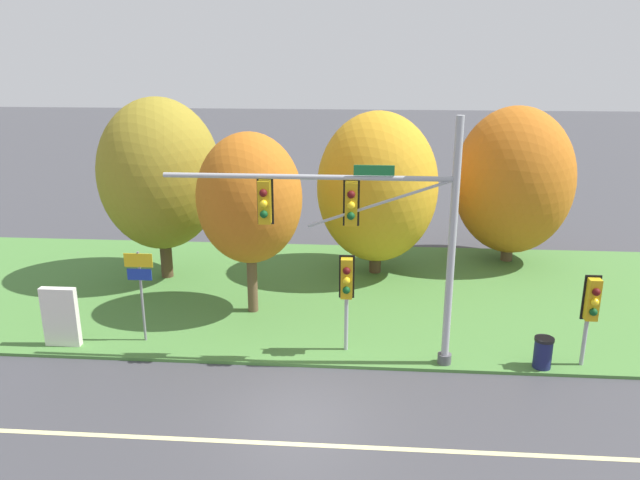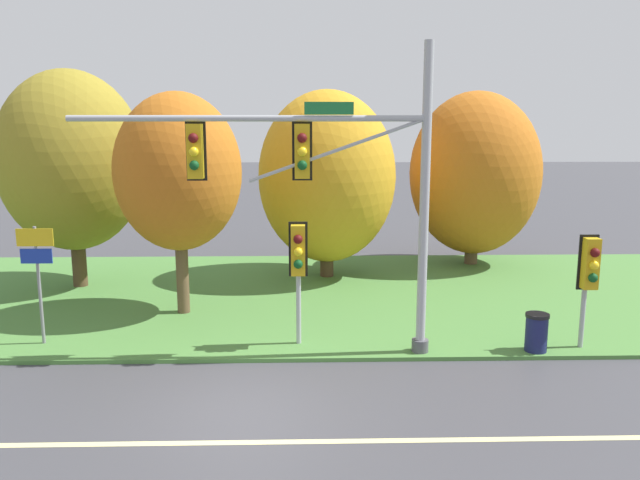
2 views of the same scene
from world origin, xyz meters
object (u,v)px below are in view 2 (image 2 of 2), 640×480
at_px(pedestrian_signal_near_kerb, 590,269).
at_px(tree_nearest_road, 72,161).
at_px(tree_mid_verge, 475,174).
at_px(route_sign_post, 37,265).
at_px(pedestrian_signal_further_along, 298,257).
at_px(traffic_signal_mast, 327,175).
at_px(tree_left_of_mast, 178,173).
at_px(tree_behind_signpost, 327,177).
at_px(trash_bin, 536,332).

height_order(pedestrian_signal_near_kerb, tree_nearest_road, tree_nearest_road).
distance_m(tree_nearest_road, tree_mid_verge, 14.45).
bearing_deg(pedestrian_signal_near_kerb, route_sign_post, 176.76).
distance_m(pedestrian_signal_further_along, route_sign_post, 6.38).
bearing_deg(tree_mid_verge, route_sign_post, -146.11).
bearing_deg(pedestrian_signal_further_along, route_sign_post, 177.24).
bearing_deg(route_sign_post, traffic_signal_mast, -6.49).
relative_size(traffic_signal_mast, tree_mid_verge, 1.24).
bearing_deg(tree_mid_verge, pedestrian_signal_further_along, -126.36).
bearing_deg(tree_left_of_mast, tree_nearest_road, 142.47).
height_order(tree_left_of_mast, tree_behind_signpost, tree_behind_signpost).
bearing_deg(tree_left_of_mast, pedestrian_signal_further_along, -40.29).
relative_size(pedestrian_signal_near_kerb, tree_mid_verge, 0.42).
bearing_deg(tree_mid_verge, tree_left_of_mast, -148.25).
bearing_deg(trash_bin, tree_nearest_road, 153.69).
relative_size(tree_behind_signpost, tree_mid_verge, 0.99).
bearing_deg(tree_behind_signpost, tree_mid_verge, 18.53).
relative_size(route_sign_post, trash_bin, 3.18).
bearing_deg(tree_nearest_road, pedestrian_signal_near_kerb, -24.11).
bearing_deg(pedestrian_signal_further_along, tree_nearest_road, 141.20).
height_order(pedestrian_signal_near_kerb, pedestrian_signal_further_along, pedestrian_signal_further_along).
height_order(tree_behind_signpost, trash_bin, tree_behind_signpost).
bearing_deg(trash_bin, traffic_signal_mast, 179.69).
xyz_separation_m(route_sign_post, tree_nearest_road, (-1.07, 5.67, 2.19)).
bearing_deg(tree_mid_verge, tree_nearest_road, -167.65).
bearing_deg(pedestrian_signal_further_along, trash_bin, -5.23).
xyz_separation_m(tree_left_of_mast, tree_mid_verge, (10.04, 6.21, -0.53)).
height_order(pedestrian_signal_further_along, tree_mid_verge, tree_mid_verge).
height_order(traffic_signal_mast, tree_left_of_mast, traffic_signal_mast).
height_order(route_sign_post, tree_nearest_road, tree_nearest_road).
xyz_separation_m(pedestrian_signal_further_along, tree_left_of_mast, (-3.36, 2.85, 1.83)).
distance_m(pedestrian_signal_further_along, tree_mid_verge, 11.33).
xyz_separation_m(pedestrian_signal_further_along, trash_bin, (5.71, -0.52, -1.75)).
bearing_deg(tree_nearest_road, tree_mid_verge, 12.35).
xyz_separation_m(traffic_signal_mast, tree_left_of_mast, (-4.05, 3.35, -0.19)).
xyz_separation_m(traffic_signal_mast, pedestrian_signal_further_along, (-0.68, 0.50, -2.02)).
bearing_deg(pedestrian_signal_near_kerb, tree_left_of_mast, 162.21).
xyz_separation_m(traffic_signal_mast, tree_behind_signpost, (0.26, 7.64, -0.68)).
relative_size(tree_mid_verge, trash_bin, 7.12).
distance_m(tree_nearest_road, trash_bin, 15.13).
distance_m(pedestrian_signal_near_kerb, route_sign_post, 13.30).
bearing_deg(tree_behind_signpost, route_sign_post, -136.92).
distance_m(tree_behind_signpost, trash_bin, 9.54).
xyz_separation_m(traffic_signal_mast, trash_bin, (5.03, -0.03, -3.77)).
height_order(route_sign_post, trash_bin, route_sign_post).
height_order(route_sign_post, tree_behind_signpost, tree_behind_signpost).
bearing_deg(pedestrian_signal_near_kerb, pedestrian_signal_further_along, 176.32).
xyz_separation_m(route_sign_post, trash_bin, (12.08, -0.83, -1.53)).
height_order(tree_nearest_road, trash_bin, tree_nearest_road).
height_order(pedestrian_signal_near_kerb, tree_mid_verge, tree_mid_verge).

